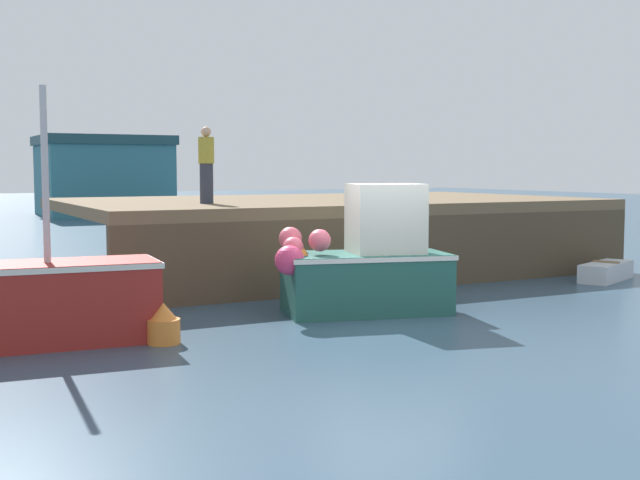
% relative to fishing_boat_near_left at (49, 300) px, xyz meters
% --- Properties ---
extents(ground, '(120.00, 160.00, 0.10)m').
position_rel_fishing_boat_near_left_xyz_m(ground, '(5.39, -0.70, -0.69)').
color(ground, '#334C60').
extents(pier, '(12.67, 7.57, 1.80)m').
position_rel_fishing_boat_near_left_xyz_m(pier, '(7.71, 5.35, 0.85)').
color(pier, brown).
rests_on(pier, ground).
extents(fishing_boat_near_left, '(3.23, 1.56, 3.72)m').
position_rel_fishing_boat_near_left_xyz_m(fishing_boat_near_left, '(0.00, 0.00, 0.00)').
color(fishing_boat_near_left, maroon).
rests_on(fishing_boat_near_left, ground).
extents(fishing_boat_near_right, '(3.34, 2.14, 2.28)m').
position_rel_fishing_boat_near_left_xyz_m(fishing_boat_near_right, '(5.42, 0.10, 0.22)').
color(fishing_boat_near_right, '#23564C').
rests_on(fishing_boat_near_right, ground).
extents(rowboat, '(1.95, 1.35, 0.45)m').
position_rel_fishing_boat_near_left_xyz_m(rowboat, '(12.40, 1.18, -0.43)').
color(rowboat, silver).
rests_on(rowboat, ground).
extents(dockworker, '(0.34, 0.34, 1.65)m').
position_rel_fishing_boat_near_left_xyz_m(dockworker, '(4.04, 4.53, 1.98)').
color(dockworker, '#2D3342').
rests_on(dockworker, pier).
extents(warehouse, '(6.75, 6.02, 4.33)m').
position_rel_fishing_boat_near_left_xyz_m(warehouse, '(8.27, 33.16, 1.54)').
color(warehouse, '#2D6B7A').
rests_on(warehouse, ground).
extents(mooring_buoy_foreground, '(0.48, 0.48, 0.61)m').
position_rel_fishing_boat_near_left_xyz_m(mooring_buoy_foreground, '(1.47, -0.76, -0.37)').
color(mooring_buoy_foreground, orange).
rests_on(mooring_buoy_foreground, ground).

